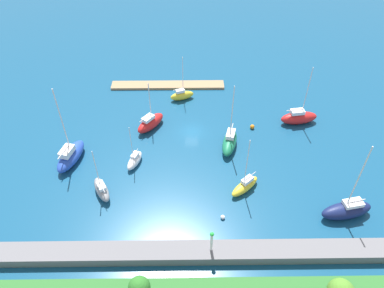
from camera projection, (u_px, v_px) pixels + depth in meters
name	position (u px, v px, depth m)	size (l,w,h in m)	color
water	(192.00, 132.00, 68.40)	(160.00, 160.00, 0.00)	navy
pier_dock	(168.00, 85.00, 79.98)	(24.72, 3.01, 0.51)	#997A56
breakwater	(194.00, 253.00, 48.43)	(67.34, 2.98, 1.49)	slate
harbor_beacon	(212.00, 240.00, 46.52)	(0.56, 0.56, 3.73)	silver
park_tree_center	(139.00, 287.00, 40.30)	(2.51, 2.51, 5.17)	brown
sailboat_red_by_breakwater	(150.00, 123.00, 68.47)	(5.88, 6.69, 9.75)	red
sailboat_yellow_along_channel	(182.00, 95.00, 75.68)	(5.27, 3.12, 9.79)	yellow
sailboat_gray_mid_basin	(102.00, 189.00, 56.24)	(4.00, 5.45, 8.93)	gray
sailboat_blue_lone_north	(71.00, 155.00, 61.58)	(4.73, 8.37, 14.45)	#2347B2
sailboat_navy_far_north	(347.00, 210.00, 53.04)	(8.16, 4.11, 13.90)	#141E4C
sailboat_green_outer_mooring	(230.00, 142.00, 64.36)	(4.05, 7.46, 13.12)	#19724C
sailboat_white_far_south	(135.00, 160.00, 61.37)	(3.04, 4.79, 8.23)	white
sailboat_red_inner_mooring	(299.00, 117.00, 69.58)	(7.41, 3.50, 12.12)	red
sailboat_yellow_near_pier	(245.00, 186.00, 57.04)	(5.39, 5.05, 10.63)	yellow
mooring_buoy_orange	(252.00, 127.00, 68.86)	(0.84, 0.84, 0.84)	orange
mooring_buoy_white	(223.00, 217.00, 53.27)	(0.66, 0.66, 0.66)	white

